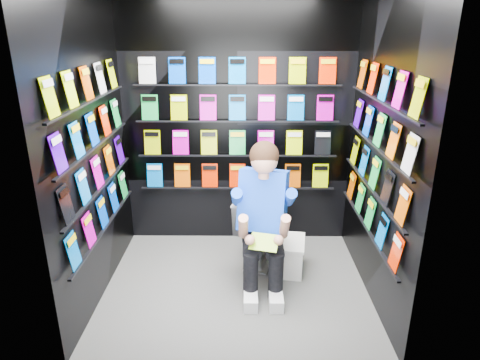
{
  "coord_description": "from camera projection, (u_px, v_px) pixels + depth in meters",
  "views": [
    {
      "loc": [
        0.07,
        -3.4,
        2.3
      ],
      "look_at": [
        0.03,
        0.15,
        1.0
      ],
      "focal_mm": 32.0,
      "sensor_mm": 36.0,
      "label": 1
    }
  ],
  "objects": [
    {
      "name": "longbox_lid",
      "position": [
        292.0,
        242.0,
        4.14
      ],
      "size": [
        0.29,
        0.44,
        0.03
      ],
      "primitive_type": "cube",
      "rotation": [
        0.0,
        0.0,
        -0.15
      ],
      "color": "silver",
      "rests_on": "longbox"
    },
    {
      "name": "reader",
      "position": [
        263.0,
        201.0,
        3.83
      ],
      "size": [
        0.76,
        0.95,
        1.53
      ],
      "primitive_type": null,
      "rotation": [
        0.0,
        0.0,
        -0.26
      ],
      "color": "#0A3ACC",
      "rests_on": "toilet"
    },
    {
      "name": "comics_left",
      "position": [
        95.0,
        151.0,
        3.54
      ],
      "size": [
        0.06,
        1.7,
        1.37
      ],
      "primitive_type": null,
      "color": "#DB5506",
      "rests_on": "wall_left"
    },
    {
      "name": "held_comic",
      "position": [
        264.0,
        242.0,
        3.57
      ],
      "size": [
        0.26,
        0.19,
        0.1
      ],
      "primitive_type": "cube",
      "rotation": [
        -0.96,
        0.0,
        -0.26
      ],
      "color": "green",
      "rests_on": "reader"
    },
    {
      "name": "wall_left",
      "position": [
        91.0,
        152.0,
        3.55
      ],
      "size": [
        0.04,
        2.0,
        2.6
      ],
      "primitive_type": "cube",
      "color": "black",
      "rests_on": "floor"
    },
    {
      "name": "wall_front",
      "position": [
        233.0,
        198.0,
        2.6
      ],
      "size": [
        2.4,
        0.04,
        2.6
      ],
      "primitive_type": "cube",
      "color": "black",
      "rests_on": "floor"
    },
    {
      "name": "longbox",
      "position": [
        292.0,
        257.0,
        4.19
      ],
      "size": [
        0.27,
        0.42,
        0.29
      ],
      "primitive_type": "cube",
      "rotation": [
        0.0,
        0.0,
        -0.15
      ],
      "color": "silver",
      "rests_on": "floor"
    },
    {
      "name": "wall_right",
      "position": [
        381.0,
        152.0,
        3.53
      ],
      "size": [
        0.04,
        2.0,
        2.6
      ],
      "primitive_type": "cube",
      "color": "black",
      "rests_on": "floor"
    },
    {
      "name": "comics_back",
      "position": [
        237.0,
        125.0,
        4.45
      ],
      "size": [
        2.1,
        0.06,
        1.37
      ],
      "primitive_type": null,
      "color": "#DB5506",
      "rests_on": "wall_back"
    },
    {
      "name": "comics_right",
      "position": [
        377.0,
        152.0,
        3.53
      ],
      "size": [
        0.06,
        1.7,
        1.37
      ],
      "primitive_type": null,
      "color": "#DB5506",
      "rests_on": "wall_right"
    },
    {
      "name": "toilet",
      "position": [
        261.0,
        226.0,
        4.33
      ],
      "size": [
        0.6,
        0.83,
        0.73
      ],
      "primitive_type": "imported",
      "rotation": [
        0.0,
        0.0,
        2.88
      ],
      "color": "white",
      "rests_on": "floor"
    },
    {
      "name": "wall_back",
      "position": [
        237.0,
        125.0,
        4.48
      ],
      "size": [
        2.4,
        0.04,
        2.6
      ],
      "primitive_type": "cube",
      "color": "black",
      "rests_on": "floor"
    },
    {
      "name": "floor",
      "position": [
        236.0,
        286.0,
        3.98
      ],
      "size": [
        2.4,
        2.4,
        0.0
      ],
      "primitive_type": "plane",
      "color": "#555553",
      "rests_on": "ground"
    }
  ]
}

